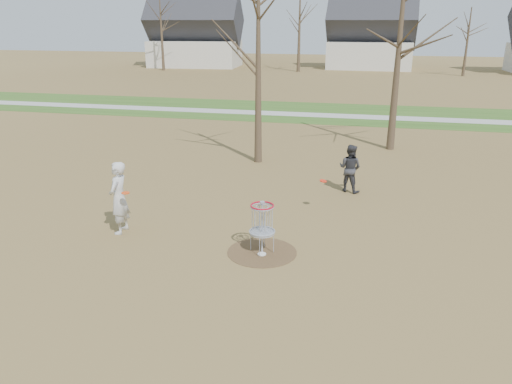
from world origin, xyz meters
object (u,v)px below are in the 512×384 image
at_px(player_standing, 119,198).
at_px(disc_golf_basket, 262,219).
at_px(disc_grounded, 262,254).
at_px(player_throwing, 350,168).

height_order(player_standing, disc_golf_basket, player_standing).
bearing_deg(disc_golf_basket, player_standing, 174.59).
height_order(disc_grounded, disc_golf_basket, disc_golf_basket).
bearing_deg(disc_golf_basket, player_throwing, 70.44).
distance_m(player_standing, disc_grounded, 4.31).
distance_m(player_throwing, disc_golf_basket, 5.76).
relative_size(player_standing, disc_grounded, 9.29).
xyz_separation_m(player_throwing, disc_grounded, (-1.90, -5.57, -0.81)).
xyz_separation_m(player_standing, disc_grounded, (4.16, -0.54, -1.00)).
bearing_deg(disc_golf_basket, disc_grounded, -78.99).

